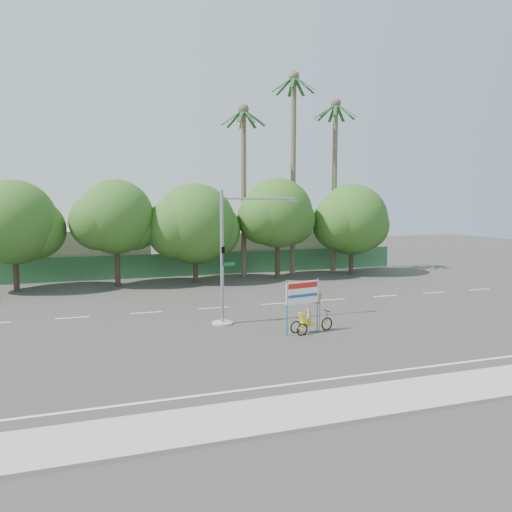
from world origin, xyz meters
name	(u,v)px	position (x,y,z in m)	size (l,w,h in m)	color
ground	(297,340)	(0.00, 0.00, 0.00)	(120.00, 120.00, 0.00)	#33302D
sidewalk_near	(388,398)	(0.00, -7.50, 0.06)	(50.00, 2.40, 0.12)	gray
fence	(199,264)	(0.00, 21.50, 1.00)	(38.00, 0.08, 2.00)	#336B3D
building_left	(77,251)	(-10.00, 26.00, 2.00)	(12.00, 8.00, 4.00)	#BEAE97
building_right	(267,248)	(8.00, 26.00, 1.80)	(14.00, 8.00, 3.60)	#BEAE97
tree_far_left	(13,225)	(-14.05, 18.00, 4.76)	(7.14, 6.00, 7.96)	#473828
tree_left	(115,220)	(-7.05, 18.00, 5.06)	(6.66, 5.60, 8.07)	#473828
tree_center	(194,226)	(-1.05, 18.00, 4.47)	(7.62, 6.40, 7.85)	#473828
tree_right	(277,216)	(5.95, 18.00, 5.24)	(6.90, 5.80, 8.36)	#473828
tree_far_right	(351,222)	(12.95, 18.00, 4.64)	(7.38, 6.20, 7.94)	#473828
palm_tall	(293,154)	(8.00, 19.50, 10.46)	(3.73, 3.79, 17.45)	#70604C
palm_mid	(335,168)	(12.00, 19.50, 9.40)	(3.73, 3.79, 15.45)	#70604C
palm_short	(244,172)	(3.50, 19.50, 8.86)	(3.73, 3.79, 14.45)	#70604C
traffic_signal	(228,269)	(-2.20, 3.98, 2.92)	(4.72, 1.10, 7.00)	gray
trike_billboard	(307,311)	(0.95, 0.96, 1.09)	(2.72, 0.89, 2.71)	black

